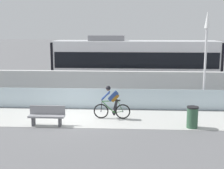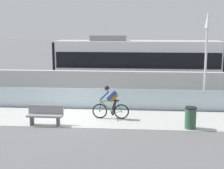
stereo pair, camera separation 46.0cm
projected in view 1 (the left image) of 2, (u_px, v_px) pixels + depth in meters
name	position (u px, v px, depth m)	size (l,w,h in m)	color
ground_plane	(74.00, 118.00, 15.58)	(200.00, 200.00, 0.00)	slate
bike_path_deck	(74.00, 118.00, 15.58)	(32.00, 3.20, 0.01)	beige
glass_parapet	(80.00, 98.00, 17.30)	(32.00, 0.05, 1.11)	silver
concrete_barrier_wall	(84.00, 86.00, 19.00)	(32.00, 0.36, 1.81)	silver
tram_rail_near	(90.00, 93.00, 21.60)	(32.00, 0.08, 0.01)	#595654
tram_rail_far	(92.00, 89.00, 23.01)	(32.00, 0.08, 0.01)	#595654
tram	(135.00, 64.00, 21.80)	(11.06, 2.54, 3.81)	silver
cyclist_on_bike	(112.00, 103.00, 15.33)	(1.77, 0.58, 1.61)	black
lamp_post_antenna	(206.00, 48.00, 16.72)	(0.28, 0.28, 5.20)	gray
trash_bin	(192.00, 117.00, 13.95)	(0.51, 0.51, 0.96)	#33593F
bench	(47.00, 115.00, 14.29)	(1.60, 0.45, 0.89)	gray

